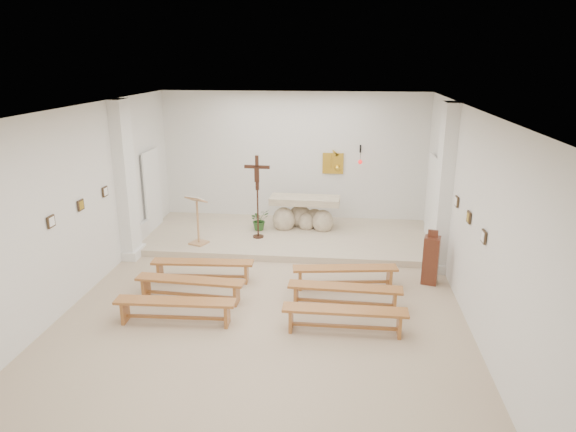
# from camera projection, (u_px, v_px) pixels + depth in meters

# --- Properties ---
(ground) EXTENTS (7.00, 10.00, 0.00)m
(ground) POSITION_uv_depth(u_px,v_px,m) (267.00, 304.00, 9.40)
(ground) COLOR tan
(ground) RESTS_ON ground
(wall_left) EXTENTS (0.02, 10.00, 3.50)m
(wall_left) POSITION_uv_depth(u_px,v_px,m) (74.00, 206.00, 9.24)
(wall_left) COLOR silver
(wall_left) RESTS_ON ground
(wall_right) EXTENTS (0.02, 10.00, 3.50)m
(wall_right) POSITION_uv_depth(u_px,v_px,m) (473.00, 219.00, 8.52)
(wall_right) COLOR silver
(wall_right) RESTS_ON ground
(wall_back) EXTENTS (7.00, 0.02, 3.50)m
(wall_back) POSITION_uv_depth(u_px,v_px,m) (294.00, 159.00, 13.62)
(wall_back) COLOR silver
(wall_back) RESTS_ON ground
(ceiling) EXTENTS (7.00, 10.00, 0.02)m
(ceiling) POSITION_uv_depth(u_px,v_px,m) (264.00, 111.00, 8.37)
(ceiling) COLOR silver
(ceiling) RESTS_ON wall_back
(sanctuary_platform) EXTENTS (6.98, 3.00, 0.15)m
(sanctuary_platform) POSITION_uv_depth(u_px,v_px,m) (287.00, 237.00, 12.70)
(sanctuary_platform) COLOR tan
(sanctuary_platform) RESTS_ON ground
(pilaster_left) EXTENTS (0.26, 0.55, 3.50)m
(pilaster_left) POSITION_uv_depth(u_px,v_px,m) (126.00, 181.00, 11.13)
(pilaster_left) COLOR white
(pilaster_left) RESTS_ON ground
(pilaster_right) EXTENTS (0.26, 0.55, 3.50)m
(pilaster_right) POSITION_uv_depth(u_px,v_px,m) (444.00, 189.00, 10.43)
(pilaster_right) COLOR white
(pilaster_right) RESTS_ON ground
(gold_wall_relief) EXTENTS (0.55, 0.04, 0.55)m
(gold_wall_relief) POSITION_uv_depth(u_px,v_px,m) (333.00, 163.00, 13.51)
(gold_wall_relief) COLOR gold
(gold_wall_relief) RESTS_ON wall_back
(sanctuary_lamp) EXTENTS (0.11, 0.36, 0.44)m
(sanctuary_lamp) POSITION_uv_depth(u_px,v_px,m) (360.00, 160.00, 13.15)
(sanctuary_lamp) COLOR black
(sanctuary_lamp) RESTS_ON wall_back
(station_frame_left_front) EXTENTS (0.03, 0.20, 0.20)m
(station_frame_left_front) POSITION_uv_depth(u_px,v_px,m) (51.00, 222.00, 8.49)
(station_frame_left_front) COLOR #382919
(station_frame_left_front) RESTS_ON wall_left
(station_frame_left_mid) EXTENTS (0.03, 0.20, 0.20)m
(station_frame_left_mid) POSITION_uv_depth(u_px,v_px,m) (81.00, 205.00, 9.44)
(station_frame_left_mid) COLOR #382919
(station_frame_left_mid) RESTS_ON wall_left
(station_frame_left_rear) EXTENTS (0.03, 0.20, 0.20)m
(station_frame_left_rear) POSITION_uv_depth(u_px,v_px,m) (105.00, 192.00, 10.39)
(station_frame_left_rear) COLOR #382919
(station_frame_left_rear) RESTS_ON wall_left
(station_frame_right_front) EXTENTS (0.03, 0.20, 0.20)m
(station_frame_right_front) POSITION_uv_depth(u_px,v_px,m) (484.00, 237.00, 7.77)
(station_frame_right_front) COLOR #382919
(station_frame_right_front) RESTS_ON wall_right
(station_frame_right_mid) EXTENTS (0.03, 0.20, 0.20)m
(station_frame_right_mid) POSITION_uv_depth(u_px,v_px,m) (469.00, 217.00, 8.72)
(station_frame_right_mid) COLOR #382919
(station_frame_right_mid) RESTS_ON wall_right
(station_frame_right_rear) EXTENTS (0.03, 0.20, 0.20)m
(station_frame_right_rear) POSITION_uv_depth(u_px,v_px,m) (457.00, 201.00, 9.67)
(station_frame_right_rear) COLOR #382919
(station_frame_right_rear) RESTS_ON wall_right
(radiator_left) EXTENTS (0.10, 0.85, 0.52)m
(radiator_left) POSITION_uv_depth(u_px,v_px,m) (141.00, 235.00, 12.24)
(radiator_left) COLOR silver
(radiator_left) RESTS_ON ground
(radiator_right) EXTENTS (0.10, 0.85, 0.52)m
(radiator_right) POSITION_uv_depth(u_px,v_px,m) (435.00, 246.00, 11.53)
(radiator_right) COLOR silver
(radiator_right) RESTS_ON ground
(altar) EXTENTS (1.77, 0.80, 0.90)m
(altar) POSITION_uv_depth(u_px,v_px,m) (304.00, 215.00, 13.02)
(altar) COLOR beige
(altar) RESTS_ON sanctuary_platform
(lectern) EXTENTS (0.51, 0.47, 1.19)m
(lectern) POSITION_uv_depth(u_px,v_px,m) (197.00, 220.00, 11.82)
(lectern) COLOR tan
(lectern) RESTS_ON sanctuary_platform
(crucifix_stand) EXTENTS (0.61, 0.26, 2.00)m
(crucifix_stand) POSITION_uv_depth(u_px,v_px,m) (257.00, 191.00, 12.10)
(crucifix_stand) COLOR #381D11
(crucifix_stand) RESTS_ON sanctuary_platform
(potted_plant) EXTENTS (0.63, 0.62, 0.53)m
(potted_plant) POSITION_uv_depth(u_px,v_px,m) (259.00, 220.00, 12.90)
(potted_plant) COLOR #285421
(potted_plant) RESTS_ON sanctuary_platform
(donation_pedestal) EXTENTS (0.37, 0.37, 1.12)m
(donation_pedestal) POSITION_uv_depth(u_px,v_px,m) (431.00, 260.00, 10.13)
(donation_pedestal) COLOR brown
(donation_pedestal) RESTS_ON ground
(bench_left_front) EXTENTS (2.05, 0.44, 0.43)m
(bench_left_front) POSITION_uv_depth(u_px,v_px,m) (203.00, 266.00, 10.27)
(bench_left_front) COLOR #A5602F
(bench_left_front) RESTS_ON ground
(bench_right_front) EXTENTS (2.06, 0.60, 0.43)m
(bench_right_front) POSITION_uv_depth(u_px,v_px,m) (345.00, 272.00, 9.98)
(bench_right_front) COLOR #A5602F
(bench_right_front) RESTS_ON ground
(bench_left_second) EXTENTS (2.05, 0.44, 0.43)m
(bench_left_second) POSITION_uv_depth(u_px,v_px,m) (190.00, 284.00, 9.44)
(bench_left_second) COLOR #A5602F
(bench_left_second) RESTS_ON ground
(bench_right_second) EXTENTS (2.04, 0.40, 0.43)m
(bench_right_second) POSITION_uv_depth(u_px,v_px,m) (345.00, 292.00, 9.15)
(bench_right_second) COLOR #A5602F
(bench_right_second) RESTS_ON ground
(bench_left_third) EXTENTS (2.04, 0.40, 0.43)m
(bench_left_third) POSITION_uv_depth(u_px,v_px,m) (175.00, 306.00, 8.62)
(bench_left_third) COLOR #A5602F
(bench_left_third) RESTS_ON ground
(bench_right_third) EXTENTS (2.03, 0.32, 0.43)m
(bench_right_third) POSITION_uv_depth(u_px,v_px,m) (345.00, 315.00, 8.32)
(bench_right_third) COLOR #A5602F
(bench_right_third) RESTS_ON ground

